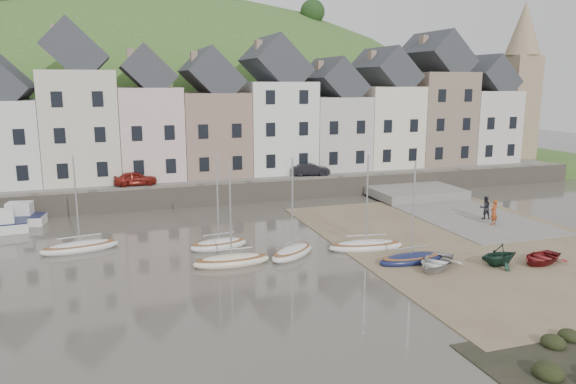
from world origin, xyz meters
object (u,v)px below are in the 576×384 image
object	(u,v)px
person_red	(494,212)
car_left	(135,178)
rowboat_red	(541,258)
car_right	(310,169)
rowboat_green	(499,255)
rowboat_white	(436,262)
sailboat_0	(80,247)
person_dark	(485,208)

from	to	relation	value
person_red	car_left	world-z (taller)	car_left
rowboat_red	car_right	distance (m)	25.04
car_left	rowboat_green	bearing A→B (deg)	-142.93
car_left	car_right	xyz separation A→B (m)	(16.37, 0.00, -0.01)
rowboat_white	person_red	size ratio (longest dim) A/B	1.83
sailboat_0	person_dark	size ratio (longest dim) A/B	3.57
person_red	person_dark	xyz separation A→B (m)	(0.50, 1.66, -0.06)
sailboat_0	rowboat_white	size ratio (longest dim) A/B	1.84
rowboat_white	rowboat_red	world-z (taller)	rowboat_white
person_dark	car_right	bearing A→B (deg)	-47.98
rowboat_red	car_left	world-z (taller)	car_left
rowboat_red	rowboat_green	bearing A→B (deg)	-117.96
person_dark	rowboat_green	bearing A→B (deg)	67.30
rowboat_green	person_red	distance (m)	9.51
sailboat_0	rowboat_red	distance (m)	28.25
rowboat_red	person_red	bearing A→B (deg)	139.55
sailboat_0	rowboat_white	bearing A→B (deg)	-27.27
rowboat_green	person_dark	world-z (taller)	person_dark
rowboat_red	car_left	bearing A→B (deg)	-158.18
rowboat_white	car_right	world-z (taller)	car_right
sailboat_0	car_right	world-z (taller)	sailboat_0
car_right	person_dark	bearing A→B (deg)	-138.72
person_dark	car_left	world-z (taller)	car_left
sailboat_0	rowboat_green	distance (m)	25.66
rowboat_white	car_left	bearing A→B (deg)	175.18
rowboat_green	rowboat_red	bearing A→B (deg)	78.95
sailboat_0	person_dark	xyz separation A→B (m)	(29.43, -1.57, 0.74)
person_dark	car_left	xyz separation A→B (m)	(-25.23, 14.73, 1.22)
rowboat_green	person_dark	distance (m)	11.16
person_dark	rowboat_red	bearing A→B (deg)	81.04
sailboat_0	rowboat_red	bearing A→B (deg)	-23.41
person_dark	car_left	distance (m)	29.24
rowboat_white	car_left	size ratio (longest dim) A/B	0.94
person_red	person_dark	world-z (taller)	person_red
sailboat_0	car_right	distance (m)	24.50
person_dark	car_right	world-z (taller)	car_right
rowboat_green	car_left	distance (m)	30.68
car_left	person_red	bearing A→B (deg)	-124.88
person_dark	car_left	bearing A→B (deg)	-19.29
person_red	car_left	size ratio (longest dim) A/B	0.52
sailboat_0	car_left	world-z (taller)	sailboat_0
rowboat_white	person_dark	distance (m)	13.06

